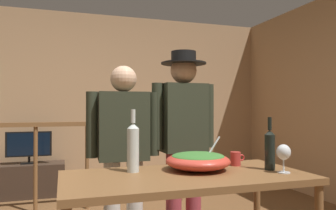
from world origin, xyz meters
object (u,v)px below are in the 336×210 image
object	(u,v)px
person_standing_left	(123,144)
serving_table	(186,187)
flat_screen_tv	(29,145)
wine_bottle_clear	(133,146)
mug_red	(236,159)
person_standing_right	(184,131)
stair_railing	(82,151)
wine_bottle_dark	(270,149)
wine_glass	(284,153)
tv_console	(29,180)
salad_bowl	(198,160)

from	to	relation	value
person_standing_left	serving_table	bearing A→B (deg)	112.34
flat_screen_tv	wine_bottle_clear	distance (m)	2.79
flat_screen_tv	person_standing_left	world-z (taller)	person_standing_left
mug_red	person_standing_right	bearing A→B (deg)	107.82
stair_railing	serving_table	size ratio (longest dim) A/B	2.33
flat_screen_tv	wine_bottle_clear	size ratio (longest dim) A/B	1.44
person_standing_left	person_standing_right	size ratio (longest dim) A/B	0.91
stair_railing	person_standing_right	world-z (taller)	person_standing_right
wine_bottle_clear	person_standing_left	bearing A→B (deg)	85.96
wine_bottle_dark	person_standing_right	size ratio (longest dim) A/B	0.21
wine_bottle_clear	person_standing_left	distance (m)	0.56
stair_railing	wine_glass	xyz separation A→B (m)	(1.08, -2.22, 0.22)
wine_bottle_clear	wine_glass	bearing A→B (deg)	-19.78
stair_railing	person_standing_right	bearing A→B (deg)	-60.79
flat_screen_tv	wine_bottle_dark	size ratio (longest dim) A/B	1.65
mug_red	stair_railing	bearing A→B (deg)	116.10
wine_glass	mug_red	world-z (taller)	wine_glass
wine_glass	person_standing_right	xyz separation A→B (m)	(-0.33, 0.87, 0.09)
wine_glass	wine_bottle_dark	distance (m)	0.12
tv_console	person_standing_left	distance (m)	2.39
serving_table	mug_red	bearing A→B (deg)	21.12
wine_bottle_clear	mug_red	size ratio (longest dim) A/B	3.65
person_standing_left	wine_bottle_dark	bearing A→B (deg)	140.21
mug_red	serving_table	bearing A→B (deg)	-158.88
stair_railing	serving_table	bearing A→B (deg)	-76.43
wine_glass	mug_red	bearing A→B (deg)	115.30
flat_screen_tv	person_standing_left	size ratio (longest dim) A/B	0.38
salad_bowl	wine_bottle_clear	world-z (taller)	wine_bottle_clear
stair_railing	serving_table	xyz separation A→B (m)	(0.50, -2.07, 0.03)
wine_bottle_clear	salad_bowl	bearing A→B (deg)	-8.77
mug_red	wine_bottle_dark	bearing A→B (deg)	-56.64
salad_bowl	mug_red	bearing A→B (deg)	12.13
wine_bottle_clear	person_standing_right	world-z (taller)	person_standing_right
flat_screen_tv	mug_red	size ratio (longest dim) A/B	5.25
wine_glass	person_standing_left	xyz separation A→B (m)	(-0.84, 0.87, -0.01)
tv_console	mug_red	size ratio (longest dim) A/B	8.37
wine_bottle_clear	wine_bottle_dark	bearing A→B (deg)	-13.05
salad_bowl	serving_table	bearing A→B (deg)	-140.04
wine_glass	person_standing_right	bearing A→B (deg)	110.64
flat_screen_tv	wine_bottle_dark	bearing A→B (deg)	-59.21
person_standing_right	serving_table	bearing A→B (deg)	67.66
tv_console	flat_screen_tv	xyz separation A→B (m)	(0.00, -0.03, 0.47)
wine_bottle_dark	mug_red	xyz separation A→B (m)	(-0.13, 0.20, -0.09)
tv_console	salad_bowl	xyz separation A→B (m)	(1.25, -2.75, 0.62)
stair_railing	wine_bottle_clear	xyz separation A→B (m)	(0.21, -1.91, 0.26)
wine_bottle_clear	person_standing_left	size ratio (longest dim) A/B	0.26
tv_console	serving_table	distance (m)	3.10
serving_table	person_standing_left	bearing A→B (deg)	109.42
salad_bowl	mug_red	xyz separation A→B (m)	(0.31, 0.07, -0.02)
stair_railing	flat_screen_tv	distance (m)	0.98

